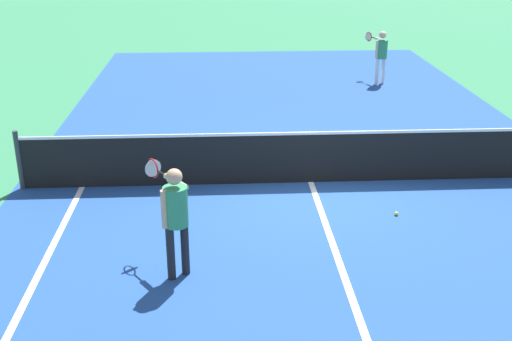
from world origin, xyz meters
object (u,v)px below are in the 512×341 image
at_px(player_far, 381,52).
at_px(tennis_ball_near_net, 396,214).
at_px(player_near, 175,211).
at_px(net, 312,157).

height_order(player_far, tennis_ball_near_net, player_far).
xyz_separation_m(player_near, tennis_ball_near_net, (3.41, 1.65, -0.92)).
height_order(net, tennis_ball_near_net, net).
xyz_separation_m(net, player_far, (2.98, 7.25, 0.44)).
bearing_deg(tennis_ball_near_net, player_near, -154.20).
xyz_separation_m(player_near, player_far, (5.21, 10.37, -0.02)).
bearing_deg(net, tennis_ball_near_net, -51.07).
relative_size(player_far, tennis_ball_near_net, 22.88).
bearing_deg(player_near, player_far, 63.34).
distance_m(player_near, tennis_ball_near_net, 3.90).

